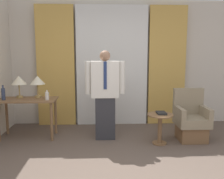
{
  "coord_description": "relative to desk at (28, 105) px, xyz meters",
  "views": [
    {
      "loc": [
        -0.25,
        -2.72,
        1.6
      ],
      "look_at": [
        -0.05,
        1.6,
        0.95
      ],
      "focal_mm": 40.0,
      "sensor_mm": 36.0,
      "label": 1
    }
  ],
  "objects": [
    {
      "name": "armchair",
      "position": [
        3.01,
        -0.26,
        -0.27
      ],
      "size": [
        0.56,
        0.55,
        0.93
      ],
      "color": "brown",
      "rests_on": "ground_plane"
    },
    {
      "name": "curtain_drape_right",
      "position": [
        2.82,
        0.82,
        0.68
      ],
      "size": [
        0.81,
        0.06,
        2.58
      ],
      "color": "gold",
      "rests_on": "ground_plane"
    },
    {
      "name": "book",
      "position": [
        2.41,
        -0.43,
        -0.07
      ],
      "size": [
        0.16,
        0.22,
        0.03
      ],
      "color": "black",
      "rests_on": "side_table"
    },
    {
      "name": "desk",
      "position": [
        0.0,
        0.0,
        0.0
      ],
      "size": [
        1.06,
        0.54,
        0.74
      ],
      "color": "brown",
      "rests_on": "ground_plane"
    },
    {
      "name": "curtain_drape_left",
      "position": [
        0.4,
        0.82,
        0.68
      ],
      "size": [
        0.81,
        0.06,
        2.58
      ],
      "color": "gold",
      "rests_on": "ground_plane"
    },
    {
      "name": "table_lamp_left",
      "position": [
        -0.17,
        0.11,
        0.45
      ],
      "size": [
        0.28,
        0.28,
        0.42
      ],
      "color": "#9E7F47",
      "rests_on": "desk"
    },
    {
      "name": "table_lamp_right",
      "position": [
        0.17,
        0.11,
        0.45
      ],
      "size": [
        0.28,
        0.28,
        0.42
      ],
      "color": "#9E7F47",
      "rests_on": "desk"
    },
    {
      "name": "wall_back",
      "position": [
        1.61,
        0.95,
        0.74
      ],
      "size": [
        10.0,
        0.06,
        2.7
      ],
      "color": "beige",
      "rests_on": "ground_plane"
    },
    {
      "name": "side_table",
      "position": [
        2.39,
        -0.46,
        -0.25
      ],
      "size": [
        0.45,
        0.45,
        0.53
      ],
      "color": "brown",
      "rests_on": "ground_plane"
    },
    {
      "name": "bottle_by_lamp",
      "position": [
        0.39,
        -0.11,
        0.2
      ],
      "size": [
        0.07,
        0.07,
        0.18
      ],
      "color": "silver",
      "rests_on": "desk"
    },
    {
      "name": "bottle_near_edge",
      "position": [
        -0.4,
        -0.08,
        0.23
      ],
      "size": [
        0.07,
        0.07,
        0.27
      ],
      "color": "#2D3851",
      "rests_on": "desk"
    },
    {
      "name": "person",
      "position": [
        1.44,
        -0.14,
        0.26
      ],
      "size": [
        0.72,
        0.24,
        1.62
      ],
      "color": "#2D2D33",
      "rests_on": "ground_plane"
    },
    {
      "name": "curtain_sheer_center",
      "position": [
        1.61,
        0.82,
        0.68
      ],
      "size": [
        1.54,
        0.06,
        2.58
      ],
      "color": "white",
      "rests_on": "ground_plane"
    }
  ]
}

